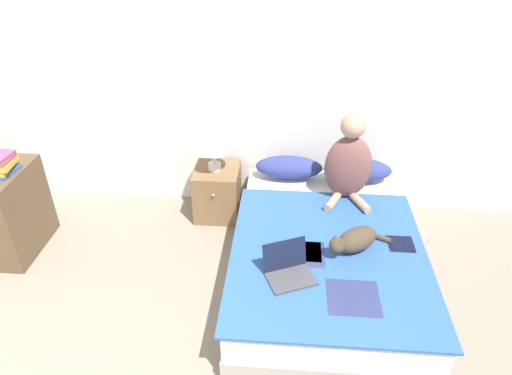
{
  "coord_description": "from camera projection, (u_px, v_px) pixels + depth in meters",
  "views": [
    {
      "loc": [
        0.29,
        -0.48,
        2.69
      ],
      "look_at": [
        0.05,
        2.55,
        0.78
      ],
      "focal_mm": 32.0,
      "sensor_mm": 36.0,
      "label": 1
    }
  ],
  "objects": [
    {
      "name": "laptop_open",
      "position": [
        289.0,
        270.0,
        3.22
      ],
      "size": [
        0.41,
        0.38,
        0.24
      ],
      "rotation": [
        0.0,
        0.0,
        0.41
      ],
      "color": "#424247",
      "rests_on": "bed"
    },
    {
      "name": "bookshelf",
      "position": [
        17.0,
        212.0,
        3.97
      ],
      "size": [
        0.27,
        0.69,
        0.79
      ],
      "color": "brown",
      "rests_on": "ground_plane"
    },
    {
      "name": "bed",
      "position": [
        325.0,
        257.0,
        3.75
      ],
      "size": [
        1.49,
        2.14,
        0.43
      ],
      "color": "#9E998E",
      "rests_on": "ground_plane"
    },
    {
      "name": "cat_tabby",
      "position": [
        355.0,
        240.0,
        3.44
      ],
      "size": [
        0.51,
        0.37,
        0.19
      ],
      "rotation": [
        0.0,
        0.0,
        -2.52
      ],
      "color": "#473828",
      "rests_on": "bed"
    },
    {
      "name": "book_stack_top",
      "position": [
        1.0,
        165.0,
        3.72
      ],
      "size": [
        0.21,
        0.26,
        0.16
      ],
      "color": "#334C8E",
      "rests_on": "bookshelf"
    },
    {
      "name": "wall_back",
      "position": [
        259.0,
        83.0,
        4.19
      ],
      "size": [
        5.42,
        0.05,
        2.55
      ],
      "color": "silver",
      "rests_on": "ground_plane"
    },
    {
      "name": "person_sitting",
      "position": [
        349.0,
        163.0,
        3.95
      ],
      "size": [
        0.41,
        0.4,
        0.79
      ],
      "color": "brown",
      "rests_on": "bed"
    },
    {
      "name": "nightstand",
      "position": [
        217.0,
        192.0,
        4.51
      ],
      "size": [
        0.43,
        0.47,
        0.51
      ],
      "color": "brown",
      "rests_on": "ground_plane"
    },
    {
      "name": "table_lamp",
      "position": [
        213.0,
        143.0,
        4.22
      ],
      "size": [
        0.34,
        0.34,
        0.39
      ],
      "color": "beige",
      "rests_on": "nightstand"
    },
    {
      "name": "pillow_far",
      "position": [
        358.0,
        170.0,
        4.33
      ],
      "size": [
        0.64,
        0.28,
        0.2
      ],
      "color": "navy",
      "rests_on": "bed"
    },
    {
      "name": "pillow_near",
      "position": [
        289.0,
        167.0,
        4.37
      ],
      "size": [
        0.64,
        0.28,
        0.2
      ],
      "color": "navy",
      "rests_on": "bed"
    }
  ]
}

